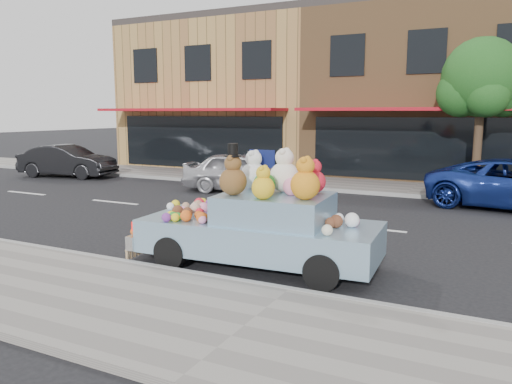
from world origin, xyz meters
The scene contains 11 objects.
ground centered at (0.00, 0.00, 0.00)m, with size 120.00×120.00×0.00m, color black.
near_sidewalk centered at (0.00, -6.50, 0.06)m, with size 60.00×3.00×0.12m, color gray.
far_sidewalk centered at (0.00, 6.50, 0.06)m, with size 60.00×3.00×0.12m, color gray.
near_kerb centered at (0.00, -5.00, 0.07)m, with size 60.00×0.12×0.13m, color gray.
far_kerb centered at (0.00, 5.00, 0.07)m, with size 60.00×0.12×0.13m, color gray.
storefront_left centered at (-10.00, 11.97, 3.64)m, with size 10.00×9.80×7.30m.
storefront_mid centered at (0.00, 11.97, 3.64)m, with size 10.00×9.80×7.30m.
street_tree centered at (2.03, 6.55, 3.69)m, with size 3.00×2.70×5.22m.
car_silver centered at (-5.48, 3.70, 0.70)m, with size 1.66×4.12×1.40m, color silver.
car_dark centered at (-14.11, 3.84, 0.69)m, with size 1.47×4.21×1.39m, color black.
art_car centered at (-1.05, -3.85, 0.80)m, with size 4.58×2.01×2.26m.
Camera 1 is at (2.79, -11.78, 2.79)m, focal length 35.00 mm.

